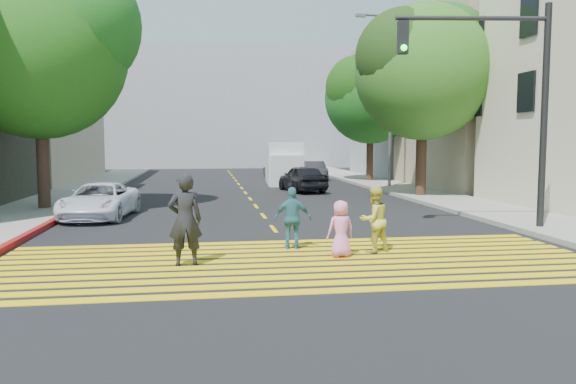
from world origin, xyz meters
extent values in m
plane|color=black|center=(0.00, 0.00, 0.00)|extent=(120.00, 120.00, 0.00)
cube|color=gray|center=(-8.50, 22.00, 0.07)|extent=(3.00, 40.00, 0.15)
cube|color=gray|center=(8.50, 15.00, 0.07)|extent=(3.00, 60.00, 0.15)
cube|color=maroon|center=(-6.90, 6.00, 0.08)|extent=(0.20, 8.00, 0.16)
cube|color=yellow|center=(0.00, -1.20, 0.01)|extent=(13.40, 0.35, 0.01)
cube|color=yellow|center=(0.00, -0.65, 0.01)|extent=(13.40, 0.35, 0.01)
cube|color=yellow|center=(0.00, -0.10, 0.01)|extent=(13.40, 0.35, 0.01)
cube|color=yellow|center=(0.00, 0.45, 0.01)|extent=(13.40, 0.35, 0.01)
cube|color=yellow|center=(0.00, 1.00, 0.01)|extent=(13.40, 0.35, 0.01)
cube|color=yellow|center=(0.00, 1.55, 0.01)|extent=(13.40, 0.35, 0.01)
cube|color=yellow|center=(0.00, 2.10, 0.01)|extent=(13.40, 0.35, 0.01)
cube|color=yellow|center=(0.00, 2.65, 0.01)|extent=(13.40, 0.35, 0.01)
cube|color=yellow|center=(0.00, 3.20, 0.01)|extent=(13.40, 0.35, 0.01)
cube|color=yellow|center=(0.00, 3.75, 0.01)|extent=(13.40, 0.35, 0.01)
cube|color=yellow|center=(0.00, 6.00, 0.01)|extent=(0.12, 1.40, 0.01)
cube|color=yellow|center=(0.00, 9.00, 0.01)|extent=(0.12, 1.40, 0.01)
cube|color=yellow|center=(0.00, 12.00, 0.01)|extent=(0.12, 1.40, 0.01)
cube|color=yellow|center=(0.00, 15.00, 0.01)|extent=(0.12, 1.40, 0.01)
cube|color=yellow|center=(0.00, 18.00, 0.01)|extent=(0.12, 1.40, 0.01)
cube|color=yellow|center=(0.00, 21.00, 0.01)|extent=(0.12, 1.40, 0.01)
cube|color=yellow|center=(0.00, 24.00, 0.01)|extent=(0.12, 1.40, 0.01)
cube|color=yellow|center=(0.00, 27.00, 0.01)|extent=(0.12, 1.40, 0.01)
cube|color=yellow|center=(0.00, 30.00, 0.01)|extent=(0.12, 1.40, 0.01)
cube|color=yellow|center=(0.00, 33.00, 0.01)|extent=(0.12, 1.40, 0.01)
cube|color=yellow|center=(0.00, 36.00, 0.01)|extent=(0.12, 1.40, 0.01)
cube|color=yellow|center=(0.00, 39.00, 0.01)|extent=(0.12, 1.40, 0.01)
cube|color=tan|center=(15.00, 19.00, 5.00)|extent=(10.00, 10.00, 10.00)
cube|color=gray|center=(15.00, 30.00, 5.00)|extent=(10.00, 10.00, 10.00)
cube|color=gray|center=(0.00, 48.00, 6.00)|extent=(30.00, 8.00, 12.00)
cylinder|color=black|center=(-8.09, 11.51, 1.69)|extent=(0.55, 0.55, 3.38)
sphere|color=#195B17|center=(-8.09, 11.51, 5.98)|extent=(8.05, 8.05, 6.51)
sphere|color=#0D5810|center=(-6.76, 11.44, 6.96)|extent=(6.04, 6.04, 4.88)
sphere|color=#225513|center=(-9.24, 11.63, 6.63)|extent=(5.64, 5.64, 4.55)
cylinder|color=#3C1F19|center=(7.96, 14.26, 1.66)|extent=(0.55, 0.55, 3.33)
sphere|color=#266010|center=(7.96, 14.26, 5.83)|extent=(7.02, 7.02, 6.26)
sphere|color=#204D19|center=(9.16, 14.75, 6.77)|extent=(5.27, 5.27, 4.70)
sphere|color=black|center=(6.90, 13.89, 6.46)|extent=(4.91, 4.91, 4.38)
cylinder|color=#3C261C|center=(8.46, 24.21, 1.53)|extent=(0.52, 0.52, 3.07)
sphere|color=#113311|center=(8.46, 24.21, 5.40)|extent=(7.10, 7.10, 5.84)
sphere|color=#0A3E10|center=(9.52, 24.77, 6.28)|extent=(5.32, 5.32, 4.38)
sphere|color=#0F400E|center=(7.52, 23.77, 5.99)|extent=(4.97, 4.97, 4.09)
imported|color=black|center=(-2.48, 1.30, 0.99)|extent=(0.76, 0.54, 1.98)
imported|color=#D5D045|center=(1.95, 2.07, 0.79)|extent=(0.92, 0.82, 1.59)
imported|color=pink|center=(1.02, 1.63, 0.66)|extent=(0.71, 0.53, 1.32)
imported|color=teal|center=(0.07, 2.73, 0.77)|extent=(0.94, 0.48, 1.54)
imported|color=white|center=(-5.67, 9.26, 0.61)|extent=(2.44, 4.55, 1.21)
imported|color=black|center=(3.03, 18.31, 0.71)|extent=(2.29, 4.38, 1.42)
imported|color=#959BA4|center=(3.46, 29.34, 0.68)|extent=(2.62, 4.91, 1.35)
imported|color=black|center=(5.51, 27.50, 0.63)|extent=(1.50, 3.88, 1.26)
cube|color=silver|center=(2.83, 24.08, 1.29)|extent=(2.40, 5.27, 2.57)
cube|color=silver|center=(2.68, 21.82, 0.93)|extent=(2.03, 1.36, 1.85)
cylinder|color=black|center=(1.88, 22.28, 0.36)|extent=(0.30, 0.74, 0.72)
cylinder|color=black|center=(3.53, 22.17, 0.36)|extent=(0.30, 0.74, 0.72)
cylinder|color=black|center=(2.13, 25.98, 0.36)|extent=(0.30, 0.74, 0.72)
cylinder|color=black|center=(3.77, 25.87, 0.36)|extent=(0.30, 0.74, 0.72)
cylinder|color=black|center=(7.76, 4.41, 3.30)|extent=(0.22, 0.22, 6.61)
cylinder|color=#2B2B2D|center=(5.58, 4.68, 6.17)|extent=(4.39, 0.67, 0.13)
cube|color=black|center=(3.61, 4.92, 5.62)|extent=(0.32, 0.32, 0.93)
sphere|color=#1AD226|center=(3.59, 4.77, 5.31)|extent=(0.20, 0.20, 0.18)
cylinder|color=slate|center=(8.19, 19.44, 4.84)|extent=(0.19, 0.19, 9.68)
cylinder|color=slate|center=(7.22, 19.36, 9.47)|extent=(1.94, 0.29, 0.13)
cube|color=gray|center=(6.37, 19.29, 9.41)|extent=(0.56, 0.28, 0.16)
camera|label=1|loc=(-2.04, -10.78, 2.67)|focal=35.00mm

